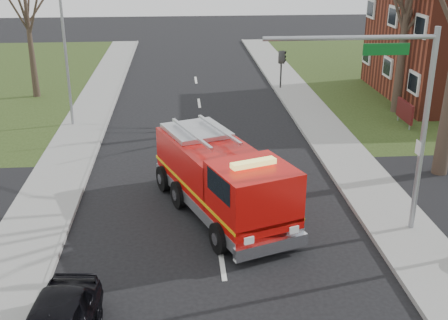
{
  "coord_description": "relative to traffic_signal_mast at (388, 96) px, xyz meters",
  "views": [
    {
      "loc": [
        -1.12,
        -14.7,
        9.15
      ],
      "look_at": [
        0.34,
        3.47,
        2.0
      ],
      "focal_mm": 45.0,
      "sensor_mm": 36.0,
      "label": 1
    }
  ],
  "objects": [
    {
      "name": "ground",
      "position": [
        -5.21,
        -1.5,
        -4.71
      ],
      "size": [
        120.0,
        120.0,
        0.0
      ],
      "primitive_type": "plane",
      "color": "black",
      "rests_on": "ground"
    },
    {
      "name": "sidewalk_right",
      "position": [
        0.99,
        -1.5,
        -4.63
      ],
      "size": [
        2.4,
        80.0,
        0.15
      ],
      "primitive_type": "cube",
      "color": "gray",
      "rests_on": "ground"
    },
    {
      "name": "sidewalk_left",
      "position": [
        -11.41,
        -1.5,
        -4.63
      ],
      "size": [
        2.4,
        80.0,
        0.15
      ],
      "primitive_type": "cube",
      "color": "gray",
      "rests_on": "ground"
    },
    {
      "name": "health_center_sign",
      "position": [
        5.29,
        11.0,
        -3.83
      ],
      "size": [
        0.12,
        2.0,
        1.4
      ],
      "color": "#491112",
      "rests_on": "ground"
    },
    {
      "name": "bare_tree_left",
      "position": [
        -15.21,
        18.5,
        0.86
      ],
      "size": [
        4.5,
        4.5,
        9.0
      ],
      "color": "#32261D",
      "rests_on": "ground"
    },
    {
      "name": "traffic_signal_mast",
      "position": [
        0.0,
        0.0,
        0.0
      ],
      "size": [
        5.29,
        0.18,
        6.8
      ],
      "color": "gray",
      "rests_on": "ground"
    },
    {
      "name": "utility_pole_far",
      "position": [
        -12.01,
        12.5,
        -1.21
      ],
      "size": [
        0.14,
        0.14,
        7.0
      ],
      "primitive_type": "cylinder",
      "color": "gray",
      "rests_on": "ground"
    },
    {
      "name": "fire_engine",
      "position": [
        -4.94,
        1.73,
        -3.41
      ],
      "size": [
        4.77,
        7.51,
        2.86
      ],
      "rotation": [
        0.0,
        0.0,
        0.36
      ],
      "color": "#BE0C08",
      "rests_on": "ground"
    }
  ]
}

